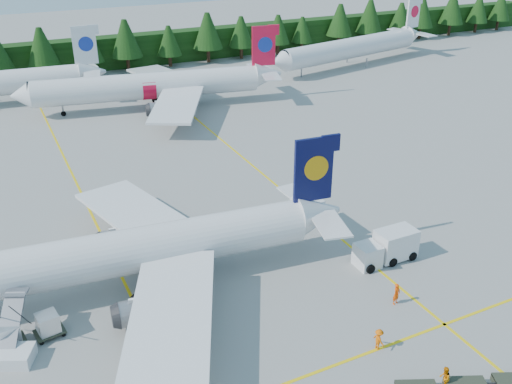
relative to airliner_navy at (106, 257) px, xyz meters
name	(u,v)px	position (x,y,z in m)	size (l,w,h in m)	color
ground	(332,302)	(15.27, -9.07, -3.25)	(320.00, 320.00, 0.00)	gray
taxi_stripe_a	(98,227)	(1.27, 10.93, -3.25)	(0.25, 120.00, 0.01)	yellow
taxi_stripe_b	(279,188)	(21.27, 10.93, -3.25)	(0.25, 120.00, 0.01)	yellow
taxi_stripe_cross	(379,349)	(15.27, -15.07, -3.25)	(80.00, 0.25, 0.01)	yellow
treeline_hedge	(100,53)	(15.27, 72.93, -0.25)	(220.00, 4.00, 6.00)	black
airliner_navy	(106,257)	(0.00, 0.00, 0.00)	(37.16, 30.46, 10.81)	silver
airliner_red	(144,87)	(15.96, 44.84, 0.25)	(39.81, 32.49, 11.65)	silver
airliner_far_right	(347,49)	(58.67, 53.15, 0.40)	(39.51, 11.57, 11.63)	silver
airstairs	(6,351)	(-8.16, -4.71, -2.53)	(4.50, 5.66, 3.33)	silver
service_truck	(386,247)	(22.62, -6.11, -1.89)	(5.69, 2.16, 2.74)	white
dolly_train	(492,384)	(19.39, -21.29, -2.77)	(12.12, 5.93, 0.15)	#323527
uld_pair	(29,329)	(-6.51, -3.45, -2.20)	(4.88, 1.92, 1.57)	#323527
crew_a	(397,294)	(19.61, -11.42, -2.35)	(0.66, 0.43, 1.80)	#FF4A05
crew_b	(444,378)	(16.76, -19.81, -2.42)	(0.80, 0.63, 1.65)	orange
crew_c	(379,339)	(15.23, -14.99, -2.43)	(0.67, 0.46, 1.63)	#E25C04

